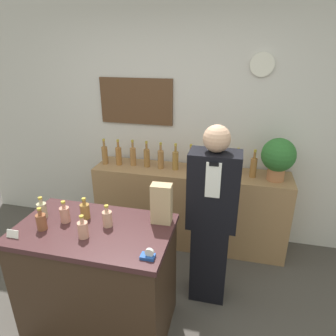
{
  "coord_description": "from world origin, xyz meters",
  "views": [
    {
      "loc": [
        0.66,
        -1.22,
        2.15
      ],
      "look_at": [
        0.11,
        1.08,
        1.18
      ],
      "focal_mm": 32.0,
      "sensor_mm": 36.0,
      "label": 1
    }
  ],
  "objects_px": {
    "potted_plant": "(278,157)",
    "tape_dispenser": "(148,255)",
    "shopkeeper": "(212,219)",
    "paper_bag": "(162,204)"
  },
  "relations": [
    {
      "from": "paper_bag",
      "to": "tape_dispenser",
      "type": "xyz_separation_m",
      "value": [
        0.02,
        -0.42,
        -0.13
      ]
    },
    {
      "from": "potted_plant",
      "to": "tape_dispenser",
      "type": "height_order",
      "value": "potted_plant"
    },
    {
      "from": "tape_dispenser",
      "to": "shopkeeper",
      "type": "bearing_deg",
      "value": 66.72
    },
    {
      "from": "shopkeeper",
      "to": "paper_bag",
      "type": "distance_m",
      "value": 0.55
    },
    {
      "from": "potted_plant",
      "to": "paper_bag",
      "type": "relative_size",
      "value": 1.4
    },
    {
      "from": "potted_plant",
      "to": "paper_bag",
      "type": "xyz_separation_m",
      "value": [
        -0.9,
        -1.06,
        -0.06
      ]
    },
    {
      "from": "shopkeeper",
      "to": "tape_dispenser",
      "type": "distance_m",
      "value": 0.83
    },
    {
      "from": "paper_bag",
      "to": "tape_dispenser",
      "type": "bearing_deg",
      "value": -86.71
    },
    {
      "from": "shopkeeper",
      "to": "potted_plant",
      "type": "height_order",
      "value": "shopkeeper"
    },
    {
      "from": "potted_plant",
      "to": "shopkeeper",
      "type": "bearing_deg",
      "value": -127.15
    }
  ]
}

